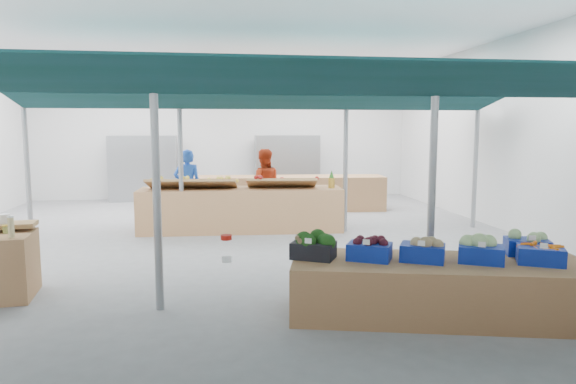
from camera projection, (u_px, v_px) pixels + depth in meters
The scene contains 23 objects.
floor at pixel (231, 239), 10.43m from camera, with size 13.00×13.00×0.00m, color slate.
hall at pixel (228, 110), 11.53m from camera, with size 13.00×13.00×13.00m.
pole_grid at pixel (278, 154), 8.60m from camera, with size 10.00×4.60×3.00m.
awnings at pixel (278, 95), 8.48m from camera, with size 9.50×7.08×0.30m.
back_shelving_left at pixel (143, 169), 15.86m from camera, with size 2.00×0.50×2.00m, color #B23F33.
back_shelving_right at pixel (287, 167), 16.49m from camera, with size 2.00×0.50×2.00m, color #B23F33.
veg_counter at pixel (438, 289), 6.08m from camera, with size 3.44×1.15×0.67m, color #966741.
fruit_counter at pixel (241, 210), 11.23m from camera, with size 4.38×1.04×0.94m, color #966741.
far_counter at pixel (289, 193), 14.13m from camera, with size 5.20×1.04×0.94m, color #966741.
crate_stack at pixel (428, 271), 7.03m from camera, with size 0.47×0.33×0.56m, color navy.
vendor_left at pixel (188, 186), 12.10m from camera, with size 0.64×0.42×1.75m, color blue.
vendor_right at pixel (264, 185), 12.35m from camera, with size 0.85×0.66×1.75m, color #B73516.
crate_broccoli at pixel (313, 245), 6.17m from camera, with size 0.60×0.54×0.35m.
crate_beets at pixel (369, 249), 6.11m from camera, with size 0.60×0.54×0.29m.
crate_celeriac at pixel (423, 249), 6.04m from camera, with size 0.60×0.54×0.31m.
crate_cabbage at pixel (481, 249), 5.98m from camera, with size 0.60×0.54×0.35m.
crate_carrots at pixel (540, 254), 5.92m from camera, with size 0.60×0.54×0.29m.
sparrow at pixel (300, 240), 6.05m from camera, with size 0.12×0.09×0.11m.
pole_ribbon at pixel (226, 239), 5.32m from camera, with size 0.12×0.12×0.28m.
apple_heap_yellow at pixel (192, 182), 10.96m from camera, with size 1.96×0.89×0.27m.
apple_heap_red at pixel (282, 181), 11.13m from camera, with size 1.56×0.85×0.27m.
pineapple at pixel (332, 180), 11.23m from camera, with size 0.14×0.14×0.39m.
crate_extra at pixel (527, 243), 6.34m from camera, with size 0.59×0.50×0.32m.
Camera 1 is at (-0.29, -10.30, 2.21)m, focal length 32.00 mm.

